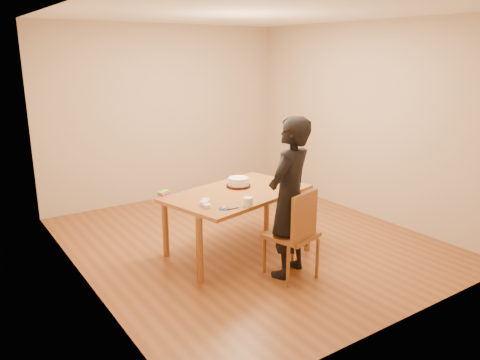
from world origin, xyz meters
TOP-DOWN VIEW (x-y plane):
  - room_shell at (0.00, 0.34)m, footprint 4.00×4.50m
  - dining_table at (-0.32, -0.25)m, footprint 1.79×1.31m
  - dining_chair at (-0.17, -1.03)m, footprint 0.57×0.57m
  - cake_plate at (-0.19, -0.08)m, footprint 0.29×0.29m
  - cake at (-0.19, -0.08)m, footprint 0.25×0.25m
  - frosting_dome at (-0.19, -0.08)m, footprint 0.24×0.24m
  - frosting_tub at (-0.50, -0.72)m, footprint 0.10×0.10m
  - frosting_lid at (-0.77, -0.67)m, footprint 0.10×0.10m
  - frosting_dollop at (-0.77, -0.67)m, footprint 0.04×0.04m
  - ramekin_green at (-0.89, -0.54)m, footprint 0.08×0.08m
  - ramekin_yellow at (-0.82, -0.39)m, footprint 0.08×0.08m
  - ramekin_multi at (-0.87, -0.46)m, footprint 0.09×0.09m
  - candy_box_pink at (-1.06, 0.11)m, footprint 0.16×0.13m
  - candy_box_green at (-1.06, 0.12)m, footprint 0.15×0.12m
  - spatula at (-0.70, -0.73)m, footprint 0.15×0.03m
  - person at (-0.17, -0.98)m, footprint 0.72×0.60m

SIDE VIEW (x-z plane):
  - dining_chair at x=-0.17m, z-range 0.43..0.47m
  - dining_table at x=-0.32m, z-range 0.71..0.75m
  - spatula at x=-0.70m, z-range 0.75..0.76m
  - frosting_lid at x=-0.77m, z-range 0.75..0.76m
  - cake_plate at x=-0.19m, z-range 0.75..0.77m
  - candy_box_pink at x=-1.06m, z-range 0.75..0.77m
  - frosting_dollop at x=-0.77m, z-range 0.76..0.78m
  - ramekin_green at x=-0.89m, z-range 0.75..0.79m
  - ramekin_yellow at x=-0.82m, z-range 0.75..0.79m
  - ramekin_multi at x=-0.87m, z-range 0.75..0.79m
  - candy_box_green at x=-1.06m, z-range 0.77..0.79m
  - frosting_tub at x=-0.50m, z-range 0.75..0.84m
  - cake at x=-0.19m, z-range 0.77..0.85m
  - person at x=-0.17m, z-range 0.00..1.68m
  - frosting_dome at x=-0.19m, z-range 0.85..0.88m
  - room_shell at x=0.00m, z-range 0.00..2.70m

